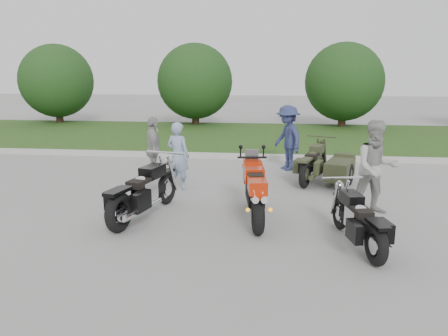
# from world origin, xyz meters

# --- Properties ---
(ground) EXTENTS (80.00, 80.00, 0.00)m
(ground) POSITION_xyz_m (0.00, 0.00, 0.00)
(ground) COLOR #979792
(ground) RESTS_ON ground
(curb) EXTENTS (60.00, 0.30, 0.15)m
(curb) POSITION_xyz_m (0.00, 6.00, 0.07)
(curb) COLOR #B0ACA5
(curb) RESTS_ON ground
(grass_strip) EXTENTS (60.00, 8.00, 0.14)m
(grass_strip) POSITION_xyz_m (0.00, 10.15, 0.07)
(grass_strip) COLOR #3B5E20
(grass_strip) RESTS_ON ground
(tree_far_left) EXTENTS (3.60, 3.60, 4.00)m
(tree_far_left) POSITION_xyz_m (-10.00, 13.50, 2.19)
(tree_far_left) COLOR #3F2B1C
(tree_far_left) RESTS_ON ground
(tree_mid_left) EXTENTS (3.60, 3.60, 4.00)m
(tree_mid_left) POSITION_xyz_m (-3.00, 13.50, 2.19)
(tree_mid_left) COLOR #3F2B1C
(tree_mid_left) RESTS_ON ground
(tree_mid_right) EXTENTS (3.60, 3.60, 4.00)m
(tree_mid_right) POSITION_xyz_m (4.00, 13.50, 2.19)
(tree_mid_right) COLOR #3F2B1C
(tree_mid_right) RESTS_ON ground
(sportbike_red) EXTENTS (0.54, 2.15, 1.02)m
(sportbike_red) POSITION_xyz_m (0.51, 0.25, 0.60)
(sportbike_red) COLOR black
(sportbike_red) RESTS_ON ground
(cruiser_left) EXTENTS (0.76, 2.41, 0.94)m
(cruiser_left) POSITION_xyz_m (-1.60, 0.14, 0.48)
(cruiser_left) COLOR black
(cruiser_left) RESTS_ON ground
(cruiser_right) EXTENTS (0.64, 2.06, 0.80)m
(cruiser_right) POSITION_xyz_m (2.21, -0.81, 0.41)
(cruiser_right) COLOR black
(cruiser_right) RESTS_ON ground
(cruiser_sidecar) EXTENTS (1.52, 2.18, 0.87)m
(cruiser_sidecar) POSITION_xyz_m (2.20, 3.24, 0.41)
(cruiser_sidecar) COLOR black
(cruiser_sidecar) RESTS_ON ground
(person_stripe) EXTENTS (0.68, 0.56, 1.60)m
(person_stripe) POSITION_xyz_m (-1.39, 2.30, 0.80)
(person_stripe) COLOR #8396B2
(person_stripe) RESTS_ON ground
(person_grey) EXTENTS (0.98, 0.82, 1.84)m
(person_grey) POSITION_xyz_m (2.82, 0.97, 0.92)
(person_grey) COLOR #9B9C96
(person_grey) RESTS_ON ground
(person_denim) EXTENTS (1.16, 1.35, 1.81)m
(person_denim) POSITION_xyz_m (1.21, 4.62, 0.91)
(person_denim) COLOR navy
(person_denim) RESTS_ON ground
(person_back) EXTENTS (0.71, 1.04, 1.64)m
(person_back) POSITION_xyz_m (-2.15, 2.91, 0.82)
(person_back) COLOR #9B9C96
(person_back) RESTS_ON ground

